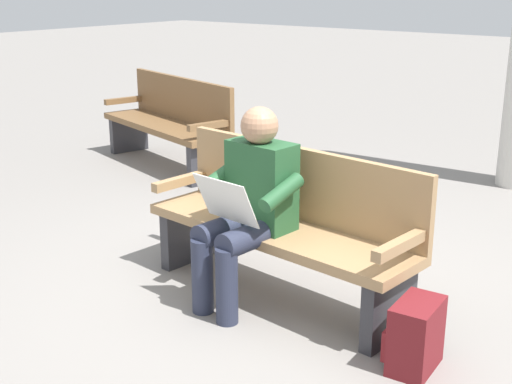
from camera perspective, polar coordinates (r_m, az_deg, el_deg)
ground_plane at (r=4.31m, az=1.68°, el=-8.54°), size 40.00×40.00×0.00m
bench_near at (r=4.18m, az=2.37°, el=-2.56°), size 1.83×0.63×0.90m
person_seated at (r=4.01m, az=-0.61°, el=-0.86°), size 0.59×0.60×1.18m
backpack at (r=3.59m, az=12.96°, el=-11.50°), size 0.26×0.33×0.36m
bench_far at (r=7.19m, az=-7.10°, el=5.80°), size 1.86×0.91×0.90m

